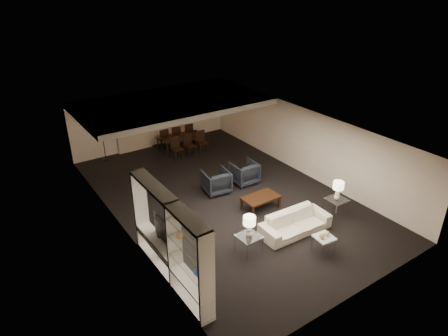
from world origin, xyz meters
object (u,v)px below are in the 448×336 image
chair_fl (163,138)px  chair_fm (175,136)px  dining_table (182,143)px  floor_speaker (161,244)px  side_table_left (249,244)px  coffee_table (261,202)px  television (161,232)px  table_lamp_right (338,191)px  chair_fr (187,133)px  armchair_left (216,181)px  floor_lamp (103,138)px  marble_table (323,244)px  vase_amber (179,235)px  sofa (295,223)px  side_table_right (335,207)px  chair_nr (202,142)px  chair_nl (177,148)px  armchair_right (244,173)px  pendant_light (180,114)px  vase_blue (197,271)px  table_lamp_left (249,226)px

chair_fl → chair_fm: same height
dining_table → floor_speaker: bearing=-115.5°
side_table_left → chair_fl: chair_fl is taller
floor_speaker → coffee_table: bearing=-0.0°
television → dining_table: 7.56m
table_lamp_right → side_table_left: bearing=180.0°
table_lamp_right → chair_fr: (-0.92, 7.76, -0.40)m
armchair_left → floor_lamp: 5.28m
chair_fm → chair_fl: bearing=6.6°
chair_fr → floor_lamp: bearing=-4.1°
floor_speaker → chair_fm: floor_speaker is taller
table_lamp_right → marble_table: table_lamp_right is taller
television → vase_amber: size_ratio=6.89×
floor_speaker → side_table_left: bearing=-35.0°
sofa → armchair_left: armchair_left is taller
side_table_right → floor_speaker: floor_speaker is taller
chair_nr → chair_fm: (-0.60, 1.30, 0.00)m
chair_nl → floor_lamp: (-2.45, 1.57, 0.49)m
armchair_right → dining_table: (-0.42, 3.81, -0.09)m
armchair_right → marble_table: 4.44m
marble_table → vase_amber: 4.21m
floor_speaker → chair_fr: size_ratio=1.11×
pendant_light → chair_fm: bearing=72.1°
pendant_light → armchair_right: pendant_light is taller
vase_amber → vase_blue: bearing=-90.0°
side_table_right → floor_lamp: 9.27m
vase_blue → vase_amber: bearing=90.0°
pendant_light → side_table_right: 6.84m
armchair_right → chair_nl: chair_nl is taller
coffee_table → pendant_light: bearing=93.4°
armchair_right → table_lamp_right: size_ratio=1.44×
chair_fm → vase_blue: bearing=71.8°
coffee_table → floor_lamp: bearing=114.1°
vase_amber → chair_fl: bearing=66.7°
armchair_left → side_table_left: size_ratio=1.49×
chair_nr → chair_fl: same height
coffee_table → table_lamp_left: (-1.70, -1.60, 0.64)m
chair_fr → floor_lamp: floor_lamp is taller
sofa → floor_lamp: 8.56m
chair_fl → table_lamp_right: bearing=104.0°
chair_nl → chair_fl: bearing=90.8°
chair_nr → chair_fl: 1.77m
dining_table → chair_fl: (-0.60, 0.65, 0.15)m
armchair_left → chair_nr: (1.38, 3.16, 0.06)m
dining_table → chair_fr: bearing=55.0°
chair_nl → chair_fr: (1.20, 1.30, 0.00)m
television → chair_nr: bearing=-39.2°
armchair_right → chair_nl: (-1.02, 3.16, 0.06)m
pendant_light → side_table_right: (1.98, -6.33, -1.65)m
chair_fr → side_table_right: bearing=96.9°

